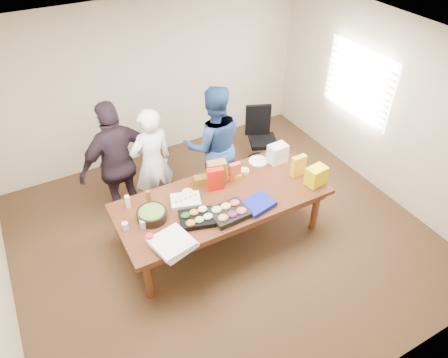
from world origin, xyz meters
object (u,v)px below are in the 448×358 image
person_right (214,145)px  salad_bowl (152,215)px  sheet_cake (186,201)px  conference_table (222,218)px  office_chair (263,139)px  person_center (152,163)px

person_right → salad_bowl: (-1.31, -0.84, -0.12)m
sheet_cake → salad_bowl: salad_bowl is taller
conference_table → salad_bowl: bearing=176.3°
office_chair → person_right: (-1.10, -0.33, 0.42)m
conference_table → person_center: (-0.58, 1.01, 0.48)m
person_right → person_center: bearing=10.6°
office_chair → person_right: 1.23m
person_center → person_right: bearing=164.9°
office_chair → sheet_cake: 2.23m
person_center → conference_table: bearing=111.1°
person_right → salad_bowl: size_ratio=4.95×
salad_bowl → conference_table: bearing=-3.7°
person_center → sheet_cake: 0.88m
conference_table → salad_bowl: (-0.95, 0.06, 0.44)m
office_chair → salad_bowl: bearing=-131.2°
person_center → salad_bowl: (-0.37, -0.94, -0.05)m
office_chair → sheet_cake: bearing=-127.3°
conference_table → person_right: bearing=68.5°
person_center → sheet_cake: bearing=88.5°
conference_table → sheet_cake: size_ratio=7.42×
person_center → salad_bowl: person_center is taller
sheet_cake → salad_bowl: (-0.48, -0.07, 0.03)m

